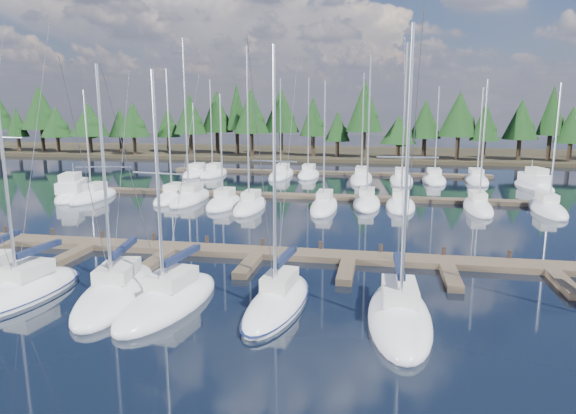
% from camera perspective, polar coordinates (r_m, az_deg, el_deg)
% --- Properties ---
extents(ground, '(260.00, 260.00, 0.00)m').
position_cam_1_polar(ground, '(45.91, 0.31, -1.17)').
color(ground, black).
rests_on(ground, ground).
extents(far_shore, '(220.00, 30.00, 0.60)m').
position_cam_1_polar(far_shore, '(104.88, 6.11, 5.94)').
color(far_shore, '#312A1B').
rests_on(far_shore, ground).
extents(main_dock, '(44.00, 6.13, 0.90)m').
position_cam_1_polar(main_dock, '(33.87, -3.47, -5.36)').
color(main_dock, brown).
rests_on(main_dock, ground).
extents(back_docks, '(50.00, 21.80, 0.40)m').
position_cam_1_polar(back_docks, '(64.93, 3.35, 2.66)').
color(back_docks, brown).
rests_on(back_docks, ground).
extents(front_sailboat_1, '(3.92, 8.12, 15.14)m').
position_cam_1_polar(front_sailboat_1, '(30.58, -27.27, -8.29)').
color(front_sailboat_1, silver).
rests_on(front_sailboat_1, ground).
extents(front_sailboat_2, '(4.46, 9.39, 12.58)m').
position_cam_1_polar(front_sailboat_2, '(28.53, -18.57, -9.02)').
color(front_sailboat_2, silver).
rests_on(front_sailboat_2, ground).
extents(front_sailboat_3, '(4.14, 8.54, 12.27)m').
position_cam_1_polar(front_sailboat_3, '(26.70, -13.10, -10.12)').
color(front_sailboat_3, silver).
rests_on(front_sailboat_3, ground).
extents(front_sailboat_4, '(3.29, 8.34, 13.33)m').
position_cam_1_polar(front_sailboat_4, '(25.83, -1.15, -10.52)').
color(front_sailboat_4, silver).
rests_on(front_sailboat_4, ground).
extents(front_sailboat_5, '(3.20, 8.86, 13.97)m').
position_cam_1_polar(front_sailboat_5, '(24.84, 12.27, -11.72)').
color(front_sailboat_5, silver).
rests_on(front_sailboat_5, ground).
extents(back_sailboat_rows, '(48.37, 32.96, 17.16)m').
position_cam_1_polar(back_sailboat_rows, '(60.84, 3.39, 2.14)').
color(back_sailboat_rows, silver).
rests_on(back_sailboat_rows, ground).
extents(motor_yacht_left, '(5.57, 9.37, 4.44)m').
position_cam_1_polar(motor_yacht_left, '(60.57, -22.82, 1.45)').
color(motor_yacht_left, silver).
rests_on(motor_yacht_left, ground).
extents(motor_yacht_right, '(4.52, 8.50, 4.04)m').
position_cam_1_polar(motor_yacht_right, '(69.51, 25.67, 2.34)').
color(motor_yacht_right, silver).
rests_on(motor_yacht_right, ground).
extents(tree_line, '(185.05, 11.91, 13.74)m').
position_cam_1_polar(tree_line, '(95.06, 3.61, 9.85)').
color(tree_line, black).
rests_on(tree_line, far_shore).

